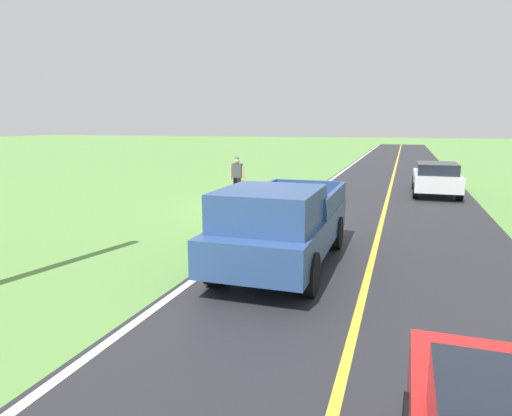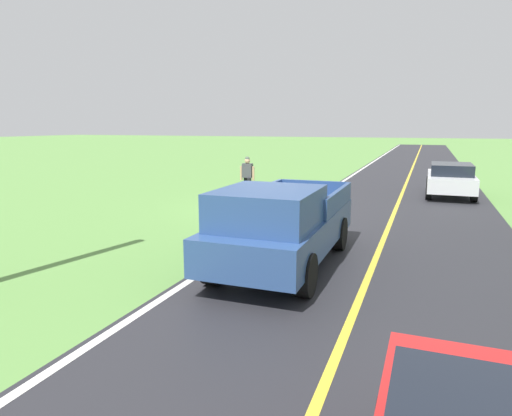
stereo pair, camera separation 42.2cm
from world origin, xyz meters
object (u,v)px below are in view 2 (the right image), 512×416
suitcase_carried (238,193)px  sedan_near_oncoming (451,179)px  pickup_truck_passing (281,224)px  hitchhiker_walking (248,175)px

suitcase_carried → sedan_near_oncoming: size_ratio=0.10×
sedan_near_oncoming → pickup_truck_passing: bearing=72.5°
suitcase_carried → hitchhiker_walking: bearing=100.9°
sedan_near_oncoming → hitchhiker_walking: bearing=25.0°
hitchhiker_walking → sedan_near_oncoming: bearing=-155.0°
pickup_truck_passing → sedan_near_oncoming: 12.65m
pickup_truck_passing → suitcase_carried: bearing=-61.1°
suitcase_carried → pickup_truck_passing: pickup_truck_passing is taller
suitcase_carried → pickup_truck_passing: size_ratio=0.09×
hitchhiker_walking → pickup_truck_passing: 9.33m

